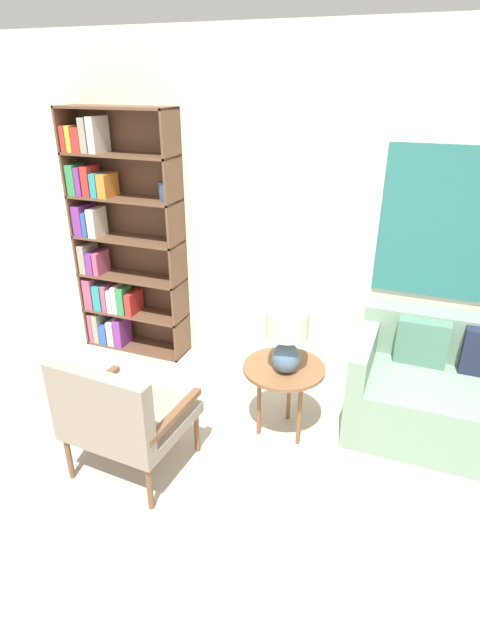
# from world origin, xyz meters

# --- Properties ---
(ground_plane) EXTENTS (14.00, 14.00, 0.00)m
(ground_plane) POSITION_xyz_m (0.00, 0.00, 0.00)
(ground_plane) COLOR #B2A899
(wall_back) EXTENTS (6.40, 0.08, 2.70)m
(wall_back) POSITION_xyz_m (0.04, 2.03, 1.35)
(wall_back) COLOR silver
(wall_back) RESTS_ON ground_plane
(bookshelf) EXTENTS (0.99, 0.30, 2.14)m
(bookshelf) POSITION_xyz_m (-1.59, 1.85, 1.02)
(bookshelf) COLOR brown
(bookshelf) RESTS_ON ground_plane
(armchair) EXTENTS (0.74, 0.69, 0.87)m
(armchair) POSITION_xyz_m (-0.59, 0.31, 0.48)
(armchair) COLOR brown
(armchair) RESTS_ON ground_plane
(side_table) EXTENTS (0.57, 0.57, 0.55)m
(side_table) POSITION_xyz_m (0.22, 1.11, 0.50)
(side_table) COLOR brown
(side_table) RESTS_ON ground_plane
(table_lamp) EXTENTS (0.28, 0.28, 0.46)m
(table_lamp) POSITION_xyz_m (0.24, 1.06, 0.83)
(table_lamp) COLOR slate
(table_lamp) RESTS_ON side_table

